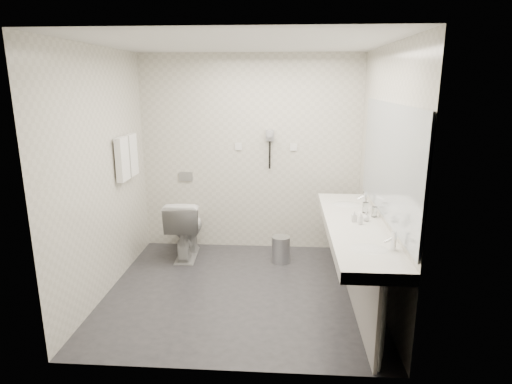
{
  "coord_description": "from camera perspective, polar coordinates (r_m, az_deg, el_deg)",
  "views": [
    {
      "loc": [
        0.44,
        -4.14,
        2.16
      ],
      "look_at": [
        0.15,
        0.15,
        1.05
      ],
      "focal_mm": 30.17,
      "sensor_mm": 36.0,
      "label": 1
    }
  ],
  "objects": [
    {
      "name": "vanity_post_near",
      "position": [
        3.49,
        16.28,
        -16.99
      ],
      "size": [
        0.06,
        0.06,
        0.75
      ],
      "primitive_type": "cylinder",
      "color": "silver",
      "rests_on": "floor"
    },
    {
      "name": "wall_back",
      "position": [
        5.53,
        -0.76,
        5.02
      ],
      "size": [
        2.8,
        0.0,
        2.8
      ],
      "primitive_type": "plane",
      "rotation": [
        1.57,
        0.0,
        0.0
      ],
      "color": "beige",
      "rests_on": "floor"
    },
    {
      "name": "vanity_panel",
      "position": [
        4.38,
        13.04,
        -9.96
      ],
      "size": [
        0.03,
        2.15,
        0.75
      ],
      "primitive_type": "cube",
      "color": "#9A9591",
      "rests_on": "floor"
    },
    {
      "name": "basin_near",
      "position": [
        3.61,
        14.65,
        -7.55
      ],
      "size": [
        0.4,
        0.31,
        0.05
      ],
      "primitive_type": "ellipsoid",
      "color": "silver",
      "rests_on": "vanity_counter"
    },
    {
      "name": "wall_left",
      "position": [
        4.62,
        -19.71,
        2.26
      ],
      "size": [
        0.0,
        2.6,
        2.6
      ],
      "primitive_type": "plane",
      "rotation": [
        1.57,
        0.0,
        1.57
      ],
      "color": "beige",
      "rests_on": "floor"
    },
    {
      "name": "faucet_far",
      "position": [
        4.83,
        14.22,
        -0.78
      ],
      "size": [
        0.04,
        0.04,
        0.15
      ],
      "primitive_type": "cylinder",
      "color": "silver",
      "rests_on": "vanity_counter"
    },
    {
      "name": "ceiling",
      "position": [
        4.17,
        -2.32,
        19.14
      ],
      "size": [
        2.8,
        2.8,
        0.0
      ],
      "primitive_type": "plane",
      "rotation": [
        3.14,
        0.0,
        0.0
      ],
      "color": "silver",
      "rests_on": "wall_back"
    },
    {
      "name": "dryer_cradle",
      "position": [
        5.45,
        1.85,
        7.53
      ],
      "size": [
        0.1,
        0.04,
        0.14
      ],
      "primitive_type": "cube",
      "color": "#929297",
      "rests_on": "wall_back"
    },
    {
      "name": "pedal_bin",
      "position": [
        5.32,
        3.3,
        -7.67
      ],
      "size": [
        0.3,
        0.3,
        0.31
      ],
      "primitive_type": "cylinder",
      "rotation": [
        0.0,
        0.0,
        0.43
      ],
      "color": "#B2B5BA",
      "rests_on": "floor"
    },
    {
      "name": "wall_front",
      "position": [
        3.01,
        -4.7,
        -3.17
      ],
      "size": [
        2.8,
        0.0,
        2.8
      ],
      "primitive_type": "plane",
      "rotation": [
        -1.57,
        0.0,
        0.0
      ],
      "color": "beige",
      "rests_on": "floor"
    },
    {
      "name": "toilet",
      "position": [
        5.48,
        -9.34,
        -4.71
      ],
      "size": [
        0.46,
        0.77,
        0.76
      ],
      "primitive_type": "imported",
      "rotation": [
        0.0,
        0.0,
        3.2
      ],
      "color": "silver",
      "rests_on": "floor"
    },
    {
      "name": "glass_left",
      "position": [
        4.44,
        15.42,
        -2.55
      ],
      "size": [
        0.07,
        0.07,
        0.1
      ],
      "primitive_type": "cylinder",
      "rotation": [
        0.0,
        0.0,
        -0.22
      ],
      "color": "silver",
      "rests_on": "vanity_counter"
    },
    {
      "name": "flush_plate",
      "position": [
        5.7,
        -9.31,
        2.05
      ],
      "size": [
        0.18,
        0.02,
        0.12
      ],
      "primitive_type": "cube",
      "color": "#B2B5BA",
      "rests_on": "wall_back"
    },
    {
      "name": "towel_far",
      "position": [
        5.21,
        -16.22,
        4.75
      ],
      "size": [
        0.07,
        0.24,
        0.48
      ],
      "primitive_type": "cube",
      "color": "white",
      "rests_on": "towel_rail"
    },
    {
      "name": "switch_plate_a",
      "position": [
        5.52,
        -2.33,
        6.04
      ],
      "size": [
        0.09,
        0.02,
        0.09
      ],
      "primitive_type": "cube",
      "color": "silver",
      "rests_on": "wall_back"
    },
    {
      "name": "floor",
      "position": [
        4.69,
        -2.0,
        -12.96
      ],
      "size": [
        2.8,
        2.8,
        0.0
      ],
      "primitive_type": "plane",
      "color": "#28272C",
      "rests_on": "ground"
    },
    {
      "name": "faucet_near",
      "position": [
        3.62,
        17.79,
        -6.2
      ],
      "size": [
        0.04,
        0.04,
        0.15
      ],
      "primitive_type": "cylinder",
      "color": "silver",
      "rests_on": "vanity_counter"
    },
    {
      "name": "vanity_post_far",
      "position": [
        5.34,
        11.65,
        -5.35
      ],
      "size": [
        0.06,
        0.06,
        0.75
      ],
      "primitive_type": "cylinder",
      "color": "silver",
      "rests_on": "floor"
    },
    {
      "name": "soap_bottle_c",
      "position": [
        4.17,
        13.69,
        -3.43
      ],
      "size": [
        0.05,
        0.05,
        0.12
      ],
      "primitive_type": "imported",
      "rotation": [
        0.0,
        0.0,
        -0.09
      ],
      "color": "silver",
      "rests_on": "vanity_counter"
    },
    {
      "name": "dryer_barrel",
      "position": [
        5.38,
        1.83,
        7.76
      ],
      "size": [
        0.08,
        0.14,
        0.08
      ],
      "primitive_type": "cylinder",
      "rotation": [
        1.57,
        0.0,
        0.0
      ],
      "color": "#929297",
      "rests_on": "dryer_cradle"
    },
    {
      "name": "dryer_cord",
      "position": [
        5.47,
        1.83,
        4.91
      ],
      "size": [
        0.02,
        0.02,
        0.35
      ],
      "primitive_type": "cylinder",
      "color": "black",
      "rests_on": "dryer_cradle"
    },
    {
      "name": "vanity_counter",
      "position": [
        4.22,
        13.03,
        -4.7
      ],
      "size": [
        0.55,
        2.2,
        0.1
      ],
      "primitive_type": "cube",
      "color": "silver",
      "rests_on": "floor"
    },
    {
      "name": "mirror",
      "position": [
        4.11,
        17.13,
        3.89
      ],
      "size": [
        0.02,
        2.2,
        1.05
      ],
      "primitive_type": "cube",
      "color": "#B2BCC6",
      "rests_on": "wall_right"
    },
    {
      "name": "towel_rail",
      "position": [
        5.05,
        -17.03,
        6.92
      ],
      "size": [
        0.02,
        0.62,
        0.02
      ],
      "primitive_type": "cylinder",
      "rotation": [
        1.57,
        0.0,
        0.0
      ],
      "color": "silver",
      "rests_on": "wall_left"
    },
    {
      "name": "glass_right",
      "position": [
        4.55,
        14.31,
        -2.01
      ],
      "size": [
        0.07,
        0.07,
        0.11
      ],
      "primitive_type": "cylinder",
      "rotation": [
        0.0,
        0.0,
        -0.3
      ],
      "color": "silver",
      "rests_on": "vanity_counter"
    },
    {
      "name": "switch_plate_b",
      "position": [
        5.49,
        5.0,
        5.95
      ],
      "size": [
        0.09,
        0.02,
        0.09
      ],
      "primitive_type": "cube",
      "color": "silver",
      "rests_on": "wall_back"
    },
    {
      "name": "bin_lid",
      "position": [
        5.26,
        3.33,
        -6.02
      ],
      "size": [
        0.22,
        0.22,
        0.02
      ],
      "primitive_type": "cylinder",
      "color": "#B2B5BA",
      "rests_on": "pedal_bin"
    },
    {
      "name": "towel_near",
      "position": [
        4.95,
        -17.3,
        4.18
      ],
      "size": [
        0.07,
        0.24,
        0.48
      ],
      "primitive_type": "cube",
      "color": "white",
      "rests_on": "towel_rail"
    },
    {
      "name": "soap_bottle_a",
      "position": [
        4.24,
        12.9,
        -3.15
      ],
      "size": [
        0.05,
        0.05,
        0.11
      ],
      "primitive_type": "imported",
      "rotation": [
        0.0,
        0.0,
        0.1
      ],
      "color": "silver",
      "rests_on": "vanity_counter"
    },
    {
      "name": "wall_right",
      "position": [
        4.35,
        16.55,
        1.78
      ],
      "size": [
        0.0,
        2.6,
        2.6
      ],
      "primitive_type": "plane",
      "rotation": [
        1.57,
        0.0,
        -1.57
      ],
      "color": "beige",
      "rests_on": "floor"
    },
    {
      "name": "basin_far",
      "position": [
        4.83,
        11.88,
        -1.77
      ],
      "size": [
        0.4,
        0.31,
        0.05
      ],
      "primitive_type": "ellipsoid",
      "color": "silver",
      "rests_on": "vanity_counter"
    },
    {
      "name": "soap_bottle_b",
      "position": [
        4.28,
        14.4,
        -3.22
      ],
      "size": [
        0.09,
        0.09,
        0.08
      ],
      "primitive_type": "imported",
      "rotation": [
        0.0,
        0.0,
        -0.93
      ],
      "color": "silver",
      "rests_on": "vanity_counter"
    }
  ]
}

